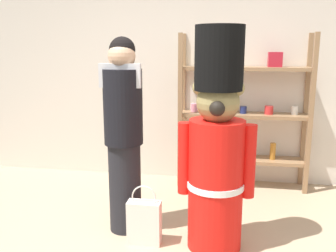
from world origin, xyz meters
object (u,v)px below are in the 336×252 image
(merchandise_shelf, at_px, (243,111))
(shopping_bag, at_px, (144,222))
(teddy_bear_guard, at_px, (216,150))
(person_shopper, at_px, (124,132))

(merchandise_shelf, height_order, shopping_bag, merchandise_shelf)
(teddy_bear_guard, bearing_deg, shopping_bag, -174.57)
(person_shopper, height_order, shopping_bag, person_shopper)
(teddy_bear_guard, relative_size, shopping_bag, 3.48)
(merchandise_shelf, height_order, teddy_bear_guard, teddy_bear_guard)
(merchandise_shelf, height_order, person_shopper, merchandise_shelf)
(merchandise_shelf, relative_size, shopping_bag, 3.46)
(merchandise_shelf, xyz_separation_m, shopping_bag, (-0.85, -1.52, -0.71))
(teddy_bear_guard, xyz_separation_m, person_shopper, (-0.81, 0.17, 0.08))
(teddy_bear_guard, bearing_deg, merchandise_shelf, 79.99)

